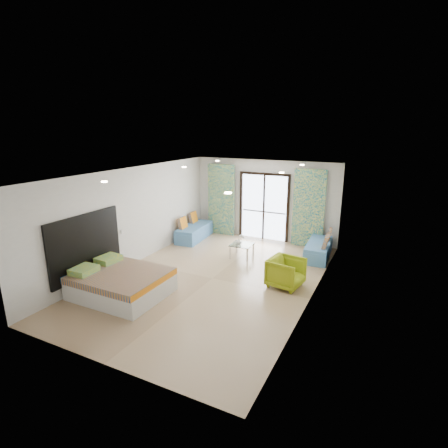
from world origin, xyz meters
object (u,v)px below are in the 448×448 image
at_px(armchair, 286,271).
at_px(bed, 120,283).
at_px(coffee_table, 242,245).
at_px(daybed_left, 194,231).
at_px(daybed_right, 319,249).

bearing_deg(armchair, bed, 131.28).
relative_size(bed, coffee_table, 2.81).
xyz_separation_m(bed, daybed_left, (-0.64, 4.33, -0.02)).
height_order(daybed_left, armchair, daybed_left).
relative_size(bed, daybed_right, 1.19).
height_order(bed, daybed_right, daybed_right).
relative_size(bed, daybed_left, 1.13).
relative_size(daybed_left, daybed_right, 1.06).
relative_size(bed, armchair, 2.54).
bearing_deg(armchair, coffee_table, 61.03).
bearing_deg(daybed_right, daybed_left, 177.97).
distance_m(daybed_left, daybed_right, 4.23).
relative_size(coffee_table, armchair, 0.91).
xyz_separation_m(bed, armchair, (3.28, 2.11, 0.10)).
relative_size(daybed_left, armchair, 2.26).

